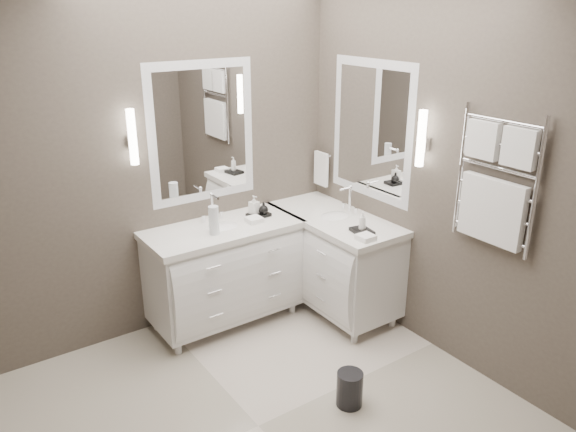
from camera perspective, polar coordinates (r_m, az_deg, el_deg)
floor at (r=3.78m, az=-3.03°, el=-20.57°), size 3.20×3.00×0.01m
wall_back at (r=4.35m, az=-13.97°, el=4.98°), size 3.20×0.01×2.70m
wall_front at (r=2.07m, az=19.54°, el=-13.89°), size 3.20×0.01×2.70m
wall_right at (r=4.08m, az=16.13°, el=3.72°), size 0.01×3.00×2.70m
vanity_back at (r=4.59m, az=-6.50°, el=-5.27°), size 1.24×0.59×0.97m
vanity_right at (r=4.78m, az=4.65°, el=-4.06°), size 0.59×1.24×0.97m
mirror_back at (r=4.46m, az=-8.70°, el=8.39°), size 0.90×0.02×1.10m
mirror_right at (r=4.54m, az=8.44°, el=8.62°), size 0.02×0.90×1.10m
sconce_back at (r=4.18m, az=-15.52°, el=7.63°), size 0.06×0.06×0.40m
sconce_right at (r=4.09m, az=13.38°, el=7.57°), size 0.06×0.06×0.40m
towel_bar_corner at (r=5.02m, az=3.39°, el=4.88°), size 0.03×0.22×0.30m
towel_ladder at (r=3.80m, az=20.28°, el=2.67°), size 0.06×0.58×0.90m
waste_bin at (r=3.87m, az=6.27°, el=-17.05°), size 0.21×0.21×0.24m
amenity_tray_back at (r=4.62m, az=-3.00°, el=0.12°), size 0.18×0.14×0.03m
amenity_tray_right at (r=4.32m, az=7.52°, el=-1.53°), size 0.16×0.20×0.03m
water_bottle at (r=4.26m, az=-7.55°, el=-0.43°), size 0.10×0.10×0.22m
soap_bottle_a at (r=4.59m, az=-3.47°, el=1.16°), size 0.08×0.08×0.15m
soap_bottle_b at (r=4.59m, az=-2.50°, el=0.82°), size 0.09×0.09×0.10m
soap_bottle_c at (r=4.29m, az=7.58°, el=-0.49°), size 0.07×0.07×0.14m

